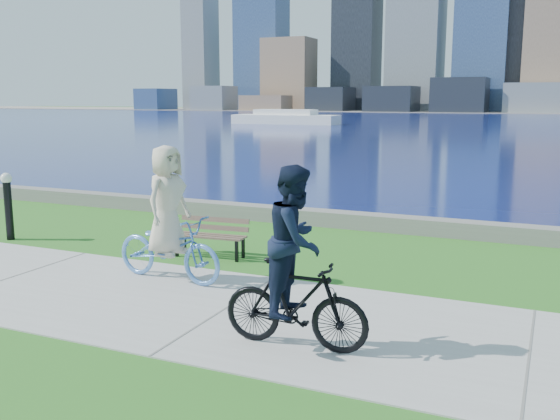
# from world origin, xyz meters

# --- Properties ---
(ground) EXTENTS (320.00, 320.00, 0.00)m
(ground) POSITION_xyz_m (0.00, 0.00, 0.00)
(ground) COLOR #236019
(ground) RESTS_ON ground
(concrete_path) EXTENTS (80.00, 3.50, 0.02)m
(concrete_path) POSITION_xyz_m (0.00, 0.00, 0.01)
(concrete_path) COLOR #9F9E9A
(concrete_path) RESTS_ON ground
(seawall) EXTENTS (90.00, 0.50, 0.35)m
(seawall) POSITION_xyz_m (0.00, 6.20, 0.17)
(seawall) COLOR slate
(seawall) RESTS_ON ground
(bay_water) EXTENTS (320.00, 131.00, 0.01)m
(bay_water) POSITION_xyz_m (0.00, 72.00, 0.00)
(bay_water) COLOR #0D1956
(bay_water) RESTS_ON ground
(far_shore) EXTENTS (320.00, 30.00, 0.12)m
(far_shore) POSITION_xyz_m (0.00, 130.00, 0.06)
(far_shore) COLOR gray
(far_shore) RESTS_ON ground
(ferry_near) EXTENTS (11.99, 3.43, 1.63)m
(ferry_near) POSITION_xyz_m (-23.94, 57.37, 0.68)
(ferry_near) COLOR white
(ferry_near) RESTS_ON ground
(park_bench) EXTENTS (1.43, 0.60, 0.72)m
(park_bench) POSITION_xyz_m (-1.70, 2.61, 0.44)
(park_bench) COLOR black
(park_bench) RESTS_ON ground
(bollard_lamp) EXTENTS (0.23, 0.23, 1.42)m
(bollard_lamp) POSITION_xyz_m (-6.30, 2.11, 0.81)
(bollard_lamp) COLOR black
(bollard_lamp) RESTS_ON ground
(cyclist_woman) EXTENTS (0.90, 2.08, 2.20)m
(cyclist_woman) POSITION_xyz_m (-1.52, 0.93, 0.84)
(cyclist_woman) COLOR #5B92DD
(cyclist_woman) RESTS_ON ground
(cyclist_man) EXTENTS (0.69, 1.80, 2.19)m
(cyclist_man) POSITION_xyz_m (1.43, -0.82, 0.94)
(cyclist_man) COLOR black
(cyclist_man) RESTS_ON ground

